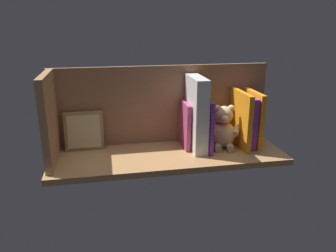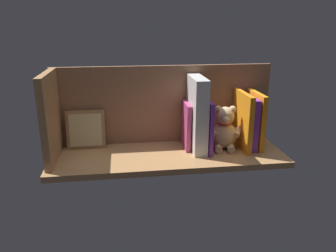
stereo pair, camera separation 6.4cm
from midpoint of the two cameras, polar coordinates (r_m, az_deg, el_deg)
ground_plane at (r=126.16cm, az=-1.46°, el=-5.08°), size 86.87×29.94×2.20cm
shelf_back_panel at (r=132.74cm, az=-2.43°, el=3.70°), size 86.87×1.50×31.18cm
shelf_side_divider at (r=121.26cm, az=-21.23°, el=1.08°), size 2.40×23.94×31.18cm
book_0 at (r=134.78cm, az=13.11°, el=1.33°), size 1.89×16.78×21.53cm
book_1 at (r=134.09cm, az=11.95°, el=0.99°), size 2.93×16.32×20.05cm
book_2 at (r=131.76cm, az=11.03°, el=1.17°), size 1.92×18.61×21.90cm
teddy_bear at (r=129.96cm, az=8.11°, el=-0.50°), size 13.59×12.17×17.05cm
book_3 at (r=127.69cm, az=4.99°, el=0.44°), size 1.39×18.24×19.93cm
dictionary_thick_white at (r=125.76cm, az=3.45°, el=2.13°), size 4.95×17.72×28.07cm
book_4 at (r=128.81cm, az=1.53°, el=0.17°), size 1.97×12.78×17.88cm
picture_frame_leaning at (r=131.17cm, az=-15.67°, el=-0.87°), size 14.71×3.63×15.03cm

